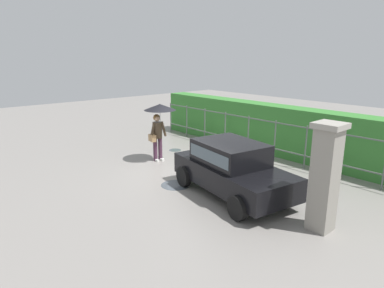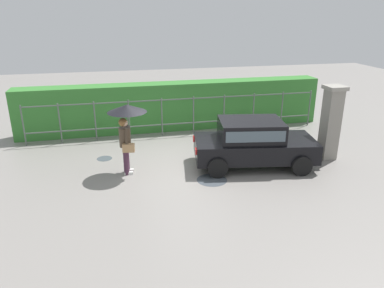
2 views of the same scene
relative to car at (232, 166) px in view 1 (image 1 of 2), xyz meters
name	(u,v)px [view 1 (image 1 of 2)]	position (x,y,z in m)	size (l,w,h in m)	color
ground_plane	(190,174)	(-1.99, 0.19, -0.80)	(40.00, 40.00, 0.00)	gray
car	(232,166)	(0.00, 0.00, 0.00)	(3.93, 2.34, 1.48)	black
pedestrian	(159,117)	(-3.81, 0.29, 0.83)	(1.14, 1.14, 2.10)	#47283D
gate_pillar	(325,177)	(2.65, 0.03, 0.44)	(0.60, 0.60, 2.42)	gray
fence_section	(261,136)	(-1.71, 3.50, 0.02)	(11.28, 0.05, 1.50)	#59605B
hedge_row	(275,129)	(-1.71, 4.35, 0.15)	(12.23, 0.90, 1.90)	#387F33
puddle_near	(176,185)	(-1.52, -0.77, -0.80)	(0.88, 0.88, 0.00)	#4C545B
puddle_far	(175,150)	(-4.56, 1.58, -0.80)	(0.50, 0.50, 0.00)	#4C545B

